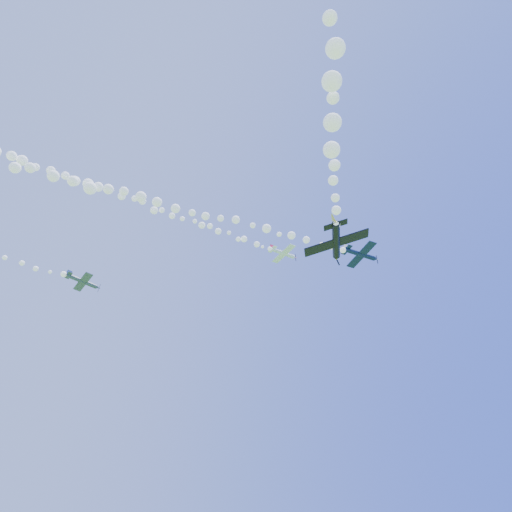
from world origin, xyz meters
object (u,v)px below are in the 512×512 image
plane_navy (361,254)px  plane_grey (83,281)px  plane_white (283,253)px  plane_black (336,242)px

plane_navy → plane_grey: bearing=163.5°
plane_grey → plane_navy: bearing=-31.4°
plane_white → plane_grey: bearing=164.6°
plane_navy → plane_black: bearing=-134.2°
plane_navy → plane_black: plane_navy is taller
plane_white → plane_navy: plane_white is taller
plane_white → plane_navy: bearing=-50.1°
plane_white → plane_navy: 16.42m
plane_navy → plane_grey: (-46.84, 22.12, -9.56)m
plane_white → plane_black: 39.39m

